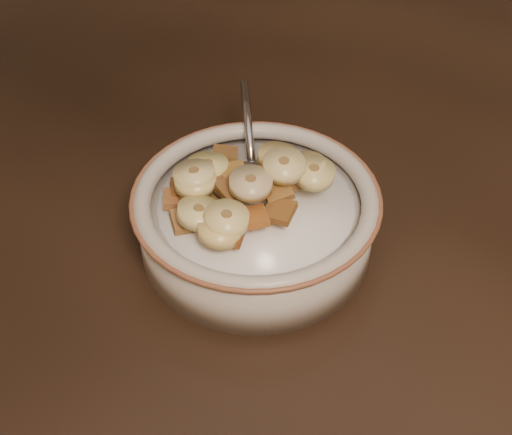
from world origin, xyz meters
The scene contains 35 objects.
cereal_bowl centered at (-0.16, -0.17, 0.77)m, with size 0.18×0.18×0.04m, color beige.
milk centered at (-0.16, -0.17, 0.79)m, with size 0.15×0.15×0.00m, color white.
spoon centered at (-0.18, -0.15, 0.80)m, with size 0.03×0.04×0.01m, color #A4A9B6.
cereal_square_0 centered at (-0.13, -0.18, 0.81)m, with size 0.02×0.02×0.01m, color brown.
cereal_square_1 centered at (-0.14, -0.20, 0.81)m, with size 0.02×0.02×0.01m, color #9D6027.
cereal_square_2 centered at (-0.21, -0.21, 0.80)m, with size 0.02×0.02×0.01m, color #975D31.
cereal_square_3 centered at (-0.16, -0.22, 0.80)m, with size 0.02×0.02×0.01m, color #955920.
cereal_square_4 centered at (-0.17, -0.13, 0.81)m, with size 0.02×0.02×0.01m, color brown.
cereal_square_5 centered at (-0.15, -0.14, 0.81)m, with size 0.02×0.02×0.01m, color #945E22.
cereal_square_6 centered at (-0.21, -0.20, 0.80)m, with size 0.02×0.02×0.01m, color #945727.
cereal_square_7 centered at (-0.18, -0.17, 0.81)m, with size 0.02×0.02×0.01m, color brown.
cereal_square_8 centered at (-0.19, -0.20, 0.80)m, with size 0.02×0.02×0.01m, color brown.
cereal_square_9 centered at (-0.18, -0.18, 0.81)m, with size 0.02×0.02×0.01m, color #9D5D26.
cereal_square_10 centered at (-0.15, -0.22, 0.80)m, with size 0.02×0.02×0.01m, color brown.
cereal_square_11 centered at (-0.21, -0.18, 0.80)m, with size 0.02×0.02×0.01m, color brown.
cereal_square_12 centered at (-0.22, -0.19, 0.80)m, with size 0.02×0.02×0.01m, color brown.
cereal_square_13 centered at (-0.14, -0.17, 0.81)m, with size 0.02×0.02×0.01m, color olive.
cereal_square_14 centered at (-0.17, -0.19, 0.82)m, with size 0.02×0.02×0.01m, color brown.
cereal_square_15 centered at (-0.18, -0.18, 0.81)m, with size 0.02×0.02×0.01m, color brown.
cereal_square_16 centered at (-0.19, -0.22, 0.80)m, with size 0.02×0.02×0.01m, color olive.
cereal_square_17 centered at (-0.15, -0.15, 0.81)m, with size 0.02×0.02×0.01m, color brown.
cereal_square_18 centered at (-0.16, -0.13, 0.80)m, with size 0.02×0.02×0.01m, color brown.
cereal_square_19 centered at (-0.15, -0.17, 0.82)m, with size 0.02×0.02×0.01m, color brown.
cereal_square_20 centered at (-0.21, -0.15, 0.80)m, with size 0.02×0.02×0.01m, color brown.
banana_slice_0 centered at (-0.15, -0.22, 0.81)m, with size 0.03×0.03×0.01m, color #FCD57E.
banana_slice_1 centered at (-0.14, -0.14, 0.82)m, with size 0.03×0.03×0.01m, color #E6CF8A.
banana_slice_2 centered at (-0.20, -0.20, 0.82)m, with size 0.03×0.03×0.01m, color #DACB7F.
banana_slice_3 centered at (-0.16, -0.18, 0.82)m, with size 0.03×0.03×0.01m, color beige.
banana_slice_4 centered at (-0.16, -0.15, 0.82)m, with size 0.03×0.03×0.01m, color #E6C676.
banana_slice_5 centered at (-0.13, -0.14, 0.82)m, with size 0.03×0.03×0.01m, color #D2C56B.
banana_slice_6 centered at (-0.20, -0.18, 0.81)m, with size 0.03×0.03×0.01m, color #F7E67A.
banana_slice_7 centered at (-0.20, -0.20, 0.82)m, with size 0.03×0.03×0.01m, color #EAD371.
banana_slice_8 centered at (-0.15, -0.16, 0.83)m, with size 0.03×0.03×0.01m, color beige.
banana_slice_9 centered at (-0.17, -0.22, 0.81)m, with size 0.03×0.03×0.01m, color beige.
banana_slice_10 centered at (-0.15, -0.22, 0.82)m, with size 0.03×0.03×0.01m, color beige.
Camera 1 is at (0.09, -0.48, 1.15)m, focal length 50.00 mm.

